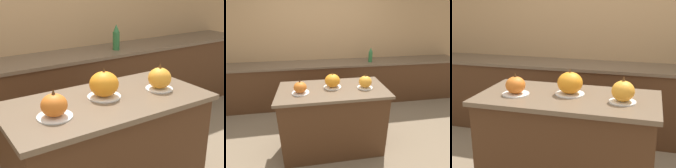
% 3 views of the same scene
% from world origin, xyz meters
% --- Properties ---
extents(wall_back, '(8.00, 0.06, 2.50)m').
position_xyz_m(wall_back, '(0.00, 1.73, 1.25)').
color(wall_back, tan).
rests_on(wall_back, ground_plane).
extents(kitchen_island, '(1.39, 0.70, 0.93)m').
position_xyz_m(kitchen_island, '(0.00, 0.00, 0.47)').
color(kitchen_island, '#4C2D19').
rests_on(kitchen_island, ground_plane).
extents(back_counter, '(6.00, 0.60, 0.89)m').
position_xyz_m(back_counter, '(0.00, 1.40, 0.44)').
color(back_counter, '#4C2D19').
rests_on(back_counter, ground_plane).
extents(pumpkin_cake_left, '(0.21, 0.21, 0.18)m').
position_xyz_m(pumpkin_cake_left, '(-0.40, -0.07, 0.99)').
color(pumpkin_cake_left, white).
rests_on(pumpkin_cake_left, kitchen_island).
extents(pumpkin_cake_center, '(0.23, 0.23, 0.21)m').
position_xyz_m(pumpkin_cake_center, '(0.01, 0.05, 1.01)').
color(pumpkin_cake_center, white).
rests_on(pumpkin_cake_center, kitchen_island).
extents(pumpkin_cake_right, '(0.20, 0.20, 0.20)m').
position_xyz_m(pumpkin_cake_right, '(0.42, -0.04, 1.00)').
color(pumpkin_cake_right, white).
rests_on(pumpkin_cake_right, kitchen_island).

